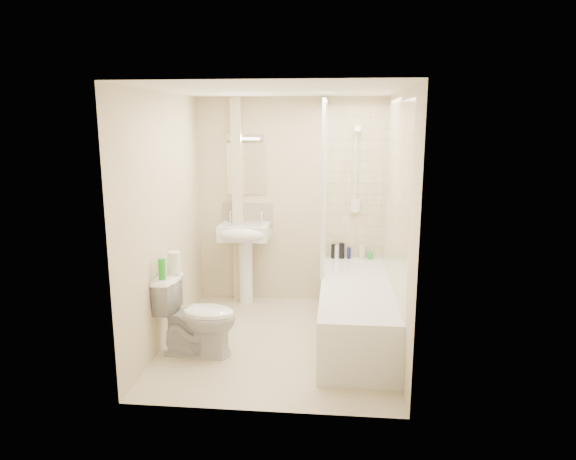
# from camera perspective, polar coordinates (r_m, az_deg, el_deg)

# --- Properties ---
(floor) EXTENTS (2.50, 2.50, 0.00)m
(floor) POSITION_cam_1_polar(r_m,az_deg,el_deg) (5.18, -0.99, -12.26)
(floor) COLOR beige
(floor) RESTS_ON ground
(wall_back) EXTENTS (2.20, 0.02, 2.40)m
(wall_back) POSITION_cam_1_polar(r_m,az_deg,el_deg) (6.04, 0.32, 3.17)
(wall_back) COLOR beige
(wall_back) RESTS_ON ground
(wall_left) EXTENTS (0.02, 2.50, 2.40)m
(wall_left) POSITION_cam_1_polar(r_m,az_deg,el_deg) (5.06, -13.52, 1.09)
(wall_left) COLOR beige
(wall_left) RESTS_ON ground
(wall_right) EXTENTS (0.02, 2.50, 2.40)m
(wall_right) POSITION_cam_1_polar(r_m,az_deg,el_deg) (4.81, 12.08, 0.61)
(wall_right) COLOR beige
(wall_right) RESTS_ON ground
(ceiling) EXTENTS (2.20, 2.50, 0.02)m
(ceiling) POSITION_cam_1_polar(r_m,az_deg,el_deg) (4.73, -1.09, 15.29)
(ceiling) COLOR white
(ceiling) RESTS_ON wall_back
(tile_back) EXTENTS (0.70, 0.01, 1.75)m
(tile_back) POSITION_cam_1_polar(r_m,az_deg,el_deg) (5.97, 7.52, 5.15)
(tile_back) COLOR beige
(tile_back) RESTS_ON wall_back
(tile_right) EXTENTS (0.01, 2.10, 1.75)m
(tile_right) POSITION_cam_1_polar(r_m,az_deg,el_deg) (4.97, 11.81, 3.61)
(tile_right) COLOR beige
(tile_right) RESTS_ON wall_right
(pipe_boxing) EXTENTS (0.12, 0.12, 2.40)m
(pipe_boxing) POSITION_cam_1_polar(r_m,az_deg,el_deg) (6.07, -5.58, 3.16)
(pipe_boxing) COLOR beige
(pipe_boxing) RESTS_ON ground
(splashback) EXTENTS (0.60, 0.02, 0.30)m
(splashback) POSITION_cam_1_polar(r_m,az_deg,el_deg) (6.12, -4.54, 1.65)
(splashback) COLOR beige
(splashback) RESTS_ON wall_back
(mirror) EXTENTS (0.46, 0.01, 0.60)m
(mirror) POSITION_cam_1_polar(r_m,az_deg,el_deg) (6.05, -4.63, 6.78)
(mirror) COLOR white
(mirror) RESTS_ON wall_back
(strip_light) EXTENTS (0.42, 0.07, 0.07)m
(strip_light) POSITION_cam_1_polar(r_m,az_deg,el_deg) (6.00, -4.73, 10.27)
(strip_light) COLOR silver
(strip_light) RESTS_ON wall_back
(bathtub) EXTENTS (0.70, 2.10, 0.55)m
(bathtub) POSITION_cam_1_polar(r_m,az_deg,el_deg) (5.23, 7.54, -8.70)
(bathtub) COLOR white
(bathtub) RESTS_ON ground
(shower_screen) EXTENTS (0.04, 0.92, 1.80)m
(shower_screen) POSITION_cam_1_polar(r_m,az_deg,el_deg) (5.53, 4.04, 4.94)
(shower_screen) COLOR white
(shower_screen) RESTS_ON bathtub
(shower_fixture) EXTENTS (0.10, 0.16, 0.99)m
(shower_fixture) POSITION_cam_1_polar(r_m,az_deg,el_deg) (5.92, 7.55, 6.26)
(shower_fixture) COLOR white
(shower_fixture) RESTS_ON wall_back
(pedestal_sink) EXTENTS (0.57, 0.51, 1.09)m
(pedestal_sink) POSITION_cam_1_polar(r_m,az_deg,el_deg) (5.96, -4.88, -1.22)
(pedestal_sink) COLOR white
(pedestal_sink) RESTS_ON ground
(bottle_black_a) EXTENTS (0.05, 0.05, 0.17)m
(bottle_black_a) POSITION_cam_1_polar(r_m,az_deg,el_deg) (6.04, 5.05, -2.36)
(bottle_black_a) COLOR black
(bottle_black_a) RESTS_ON bathtub
(bottle_white_a) EXTENTS (0.06, 0.06, 0.15)m
(bottle_white_a) POSITION_cam_1_polar(r_m,az_deg,el_deg) (6.04, 5.43, -2.44)
(bottle_white_a) COLOR silver
(bottle_white_a) RESTS_ON bathtub
(bottle_black_b) EXTENTS (0.06, 0.06, 0.18)m
(bottle_black_b) POSITION_cam_1_polar(r_m,az_deg,el_deg) (6.04, 5.99, -2.31)
(bottle_black_b) COLOR black
(bottle_black_b) RESTS_ON bathtub
(bottle_blue) EXTENTS (0.04, 0.04, 0.13)m
(bottle_blue) POSITION_cam_1_polar(r_m,az_deg,el_deg) (6.05, 6.80, -2.56)
(bottle_blue) COLOR #131955
(bottle_blue) RESTS_ON bathtub
(bottle_cream) EXTENTS (0.06, 0.06, 0.16)m
(bottle_cream) POSITION_cam_1_polar(r_m,az_deg,el_deg) (6.05, 8.19, -2.44)
(bottle_cream) COLOR beige
(bottle_cream) RESTS_ON bathtub
(bottle_white_b) EXTENTS (0.06, 0.06, 0.15)m
(bottle_white_b) POSITION_cam_1_polar(r_m,az_deg,el_deg) (6.05, 8.30, -2.50)
(bottle_white_b) COLOR white
(bottle_white_b) RESTS_ON bathtub
(bottle_green) EXTENTS (0.06, 0.06, 0.09)m
(bottle_green) POSITION_cam_1_polar(r_m,az_deg,el_deg) (6.06, 9.10, -2.81)
(bottle_green) COLOR green
(bottle_green) RESTS_ON bathtub
(toilet) EXTENTS (0.52, 0.79, 0.74)m
(toilet) POSITION_cam_1_polar(r_m,az_deg,el_deg) (4.87, -10.02, -9.37)
(toilet) COLOR white
(toilet) RESTS_ON ground
(toilet_roll_lower) EXTENTS (0.12, 0.12, 0.10)m
(toilet_roll_lower) POSITION_cam_1_polar(r_m,az_deg,el_deg) (4.89, -12.59, -4.18)
(toilet_roll_lower) COLOR white
(toilet_roll_lower) RESTS_ON toilet
(toilet_roll_upper) EXTENTS (0.12, 0.12, 0.11)m
(toilet_roll_upper) POSITION_cam_1_polar(r_m,az_deg,el_deg) (4.86, -12.56, -2.99)
(toilet_roll_upper) COLOR white
(toilet_roll_upper) RESTS_ON toilet_roll_lower
(green_bottle) EXTENTS (0.06, 0.06, 0.19)m
(green_bottle) POSITION_cam_1_polar(r_m,az_deg,el_deg) (4.73, -13.83, -4.24)
(green_bottle) COLOR green
(green_bottle) RESTS_ON toilet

